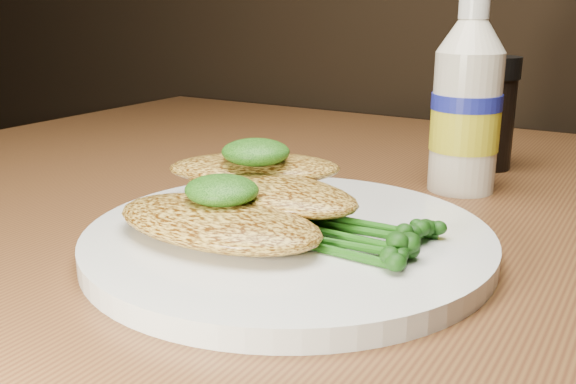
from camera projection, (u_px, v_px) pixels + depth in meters
The scene contains 9 objects.
plate at pixel (288, 239), 0.46m from camera, with size 0.29×0.29×0.02m, color silver.
chicken_front at pixel (217, 222), 0.44m from camera, with size 0.16×0.08×0.03m, color gold.
chicken_mid at pixel (268, 192), 0.48m from camera, with size 0.15×0.08×0.02m, color gold.
chicken_back at pixel (255, 168), 0.52m from camera, with size 0.14×0.07×0.02m, color gold.
pesto_front at pixel (222, 190), 0.44m from camera, with size 0.05×0.05×0.02m, color black.
pesto_back at pixel (256, 152), 0.49m from camera, with size 0.05×0.05×0.02m, color black.
broccolini_bundle at pixel (346, 225), 0.44m from camera, with size 0.15×0.11×0.02m, color #1C5412, non-canonical shape.
mayo_bottle at pixel (467, 95), 0.58m from camera, with size 0.06×0.06×0.18m, color beige, non-canonical shape.
pepper_grinder at pixel (493, 114), 0.67m from camera, with size 0.05×0.05×0.12m, color black, non-canonical shape.
Camera 1 is at (0.20, 0.52, 0.92)m, focal length 40.07 mm.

